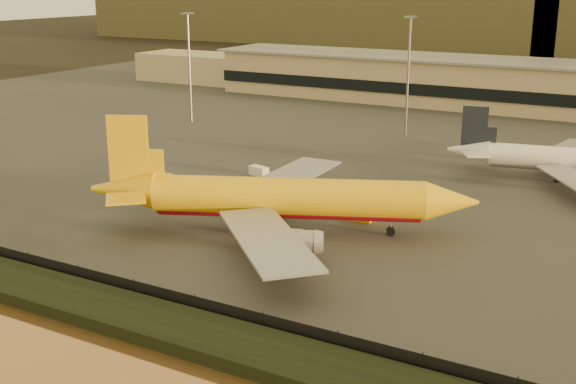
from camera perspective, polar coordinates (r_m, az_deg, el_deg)
ground at (r=85.95m, az=-3.24°, el=-6.21°), size 900.00×900.00×0.00m
embankment at (r=73.23m, az=-10.49°, el=-10.12°), size 320.00×7.00×1.40m
tarmac at (r=170.51m, az=14.16°, el=4.86°), size 320.00×220.00×0.20m
perimeter_fence at (r=75.75m, az=-8.58°, el=-8.58°), size 300.00×0.05×2.20m
terminal_building at (r=202.41m, az=12.64°, el=8.52°), size 202.00×25.00×12.60m
apron_light_masts at (r=145.45m, az=18.20°, el=8.83°), size 152.20×12.20×25.40m
dhl_cargo_jet at (r=96.45m, az=-0.56°, el=-0.54°), size 49.80×47.16×15.62m
white_narrowbody_jet at (r=130.45m, az=21.54°, el=2.33°), size 41.20×39.59×11.90m
gse_vehicle_yellow at (r=102.64m, az=5.54°, el=-1.74°), size 4.24×2.15×1.85m
gse_vehicle_white at (r=125.46m, az=-2.31°, el=1.67°), size 3.90×2.57×1.62m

